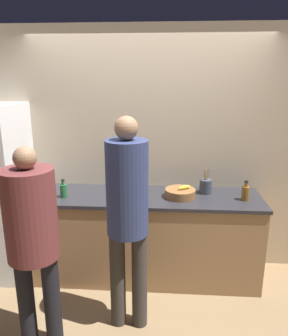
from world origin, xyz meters
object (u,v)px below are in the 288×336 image
(bottle_dark, at_px, (121,183))
(cup_black, at_px, (120,195))
(fruit_bowl, at_px, (180,193))
(person_left, at_px, (32,231))
(bottle_amber, at_px, (245,193))
(person_center, at_px, (127,209))
(utensil_crock, at_px, (206,186))
(bottle_green, at_px, (64,190))

(bottle_dark, bearing_deg, cup_black, -85.82)
(fruit_bowl, xyz_separation_m, cup_black, (-0.59, -0.12, 0.00))
(person_left, distance_m, bottle_amber, 1.99)
(person_center, relative_size, utensil_crock, 6.79)
(person_center, relative_size, bottle_dark, 7.37)
(fruit_bowl, distance_m, bottle_amber, 0.63)
(person_left, distance_m, fruit_bowl, 1.49)
(utensil_crock, height_order, bottle_green, utensil_crock)
(person_left, height_order, bottle_amber, person_left)
(person_center, bearing_deg, cup_black, 103.99)
(bottle_green, bearing_deg, person_left, -87.02)
(person_center, bearing_deg, bottle_amber, 32.33)
(person_left, height_order, bottle_green, person_left)
(fruit_bowl, relative_size, bottle_green, 1.61)
(person_center, distance_m, bottle_green, 0.96)
(cup_black, bearing_deg, person_center, -76.01)
(bottle_amber, relative_size, cup_black, 2.09)
(utensil_crock, distance_m, bottle_green, 1.45)
(bottle_dark, bearing_deg, fruit_bowl, -11.58)
(person_center, distance_m, bottle_dark, 0.86)
(bottle_amber, height_order, bottle_green, bottle_amber)
(utensil_crock, xyz_separation_m, cup_black, (-0.86, -0.26, -0.03))
(person_center, distance_m, bottle_amber, 1.27)
(bottle_dark, height_order, cup_black, bottle_dark)
(person_center, relative_size, cup_black, 18.91)
(bottle_green, distance_m, cup_black, 0.57)
(bottle_dark, bearing_deg, utensil_crock, 0.93)
(person_left, bearing_deg, utensil_crock, 38.98)
(person_center, bearing_deg, person_left, -158.73)
(fruit_bowl, bearing_deg, person_center, -121.79)
(fruit_bowl, relative_size, utensil_crock, 1.15)
(utensil_crock, relative_size, bottle_dark, 1.09)
(person_center, xyz_separation_m, fruit_bowl, (0.44, 0.72, -0.11))
(person_center, distance_m, fruit_bowl, 0.85)
(fruit_bowl, distance_m, bottle_green, 1.17)
(person_left, distance_m, person_center, 0.73)
(fruit_bowl, height_order, bottle_dark, bottle_dark)
(bottle_amber, relative_size, bottle_dark, 0.82)
(utensil_crock, bearing_deg, bottle_green, -171.16)
(bottle_amber, xyz_separation_m, bottle_dark, (-1.24, 0.16, 0.02))
(fruit_bowl, bearing_deg, utensil_crock, 27.81)
(fruit_bowl, bearing_deg, bottle_green, -175.93)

